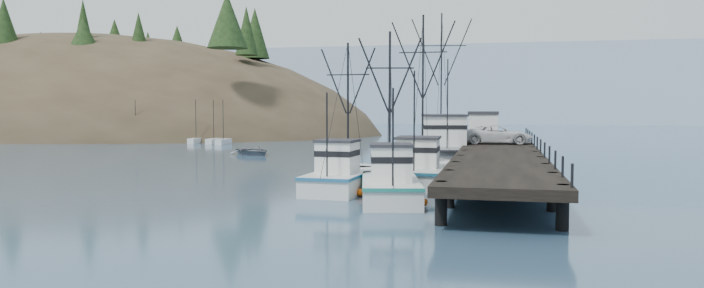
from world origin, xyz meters
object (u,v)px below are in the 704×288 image
at_px(trawler_near, 390,186).
at_px(trawler_mid, 344,178).
at_px(pier_shed, 483,125).
at_px(pier, 499,155).
at_px(work_vessel, 442,151).
at_px(motorboat, 253,155).
at_px(pickup_truck, 498,135).
at_px(trawler_far, 421,171).

xyz_separation_m(trawler_near, trawler_mid, (-3.53, 3.39, -0.00)).
height_order(trawler_mid, pier_shed, trawler_mid).
bearing_deg(trawler_near, pier, 64.96).
distance_m(pier, trawler_mid, 13.65).
xyz_separation_m(work_vessel, motorboat, (-21.06, 6.05, -1.23)).
xyz_separation_m(trawler_mid, work_vessel, (4.51, 19.65, 0.41)).
bearing_deg(pickup_truck, pier, 174.25).
xyz_separation_m(pier, trawler_mid, (-9.62, -9.65, -0.87)).
relative_size(trawler_mid, pier_shed, 3.05).
relative_size(trawler_mid, work_vessel, 0.55).
height_order(trawler_mid, work_vessel, work_vessel).
bearing_deg(motorboat, pickup_truck, -63.87).
distance_m(work_vessel, motorboat, 21.95).
height_order(trawler_near, pier_shed, trawler_near).
xyz_separation_m(pier, trawler_near, (-6.09, -13.03, -0.87)).
distance_m(pier_shed, pickup_truck, 7.37).
height_order(work_vessel, pier_shed, work_vessel).
bearing_deg(pier, trawler_far, -139.81).
height_order(trawler_mid, pickup_truck, trawler_mid).
bearing_deg(pier_shed, trawler_near, -99.06).
bearing_deg(work_vessel, pickup_truck, -16.52).
relative_size(trawler_near, pier_shed, 3.12).
bearing_deg(trawler_far, trawler_near, -94.95).
height_order(trawler_far, work_vessel, work_vessel).
distance_m(trawler_far, pickup_truck, 14.20).
relative_size(work_vessel, pier_shed, 5.52).
bearing_deg(motorboat, trawler_near, -103.12).
height_order(pier, pickup_truck, pickup_truck).
xyz_separation_m(pier, pier_shed, (-1.50, 15.73, 1.73)).
bearing_deg(trawler_far, pier, 40.19).
distance_m(pickup_truck, motorboat, 27.28).
relative_size(pier_shed, motorboat, 0.57).
relative_size(pier, trawler_mid, 4.51).
bearing_deg(pickup_truck, trawler_far, 151.63).
distance_m(pier, motorboat, 30.75).
xyz_separation_m(pier_shed, pickup_truck, (1.40, -7.22, -0.59)).
bearing_deg(pier, trawler_mid, -134.91).
height_order(work_vessel, pickup_truck, work_vessel).
relative_size(trawler_mid, motorboat, 1.75).
relative_size(trawler_far, work_vessel, 0.69).
bearing_deg(pier, work_vessel, 117.06).
height_order(pier, motorboat, pier).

